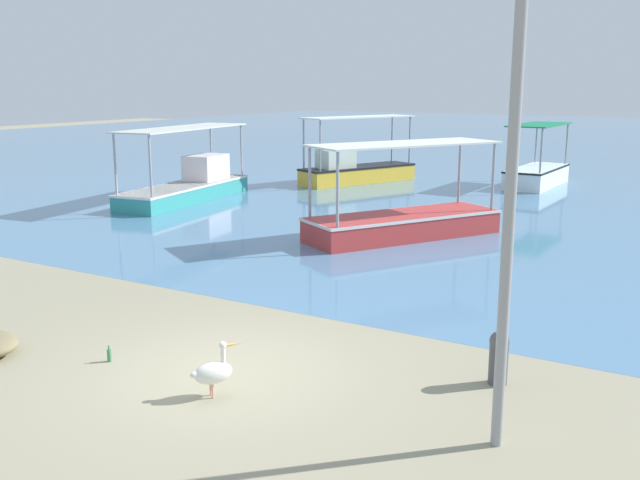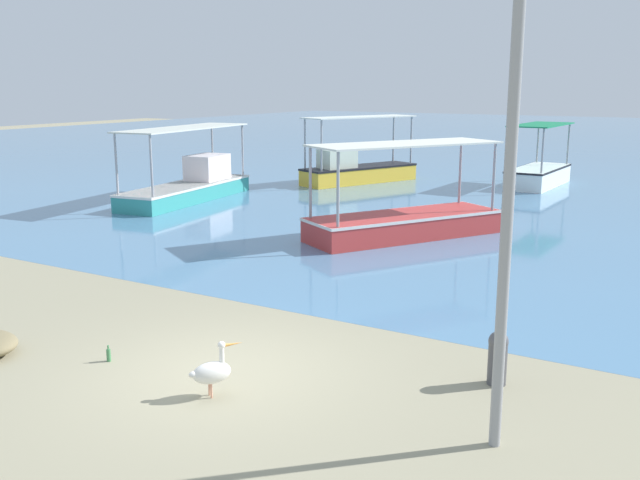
% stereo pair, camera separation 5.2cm
% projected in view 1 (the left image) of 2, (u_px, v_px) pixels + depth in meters
% --- Properties ---
extents(ground, '(120.00, 120.00, 0.00)m').
position_uv_depth(ground, '(224.00, 371.00, 11.02)').
color(ground, gray).
extents(harbor_water, '(110.00, 90.00, 0.00)m').
position_uv_depth(harbor_water, '(637.00, 145.00, 51.39)').
color(harbor_water, '#5282AA').
rests_on(harbor_water, ground).
extents(fishing_boat_center, '(4.51, 5.94, 2.71)m').
position_uv_depth(fishing_boat_center, '(403.00, 219.00, 20.53)').
color(fishing_boat_center, '#C03734').
rests_on(fishing_boat_center, harbor_water).
extents(fishing_boat_near_left, '(3.58, 5.77, 2.93)m').
position_uv_depth(fishing_boat_near_left, '(355.00, 168.00, 31.77)').
color(fishing_boat_near_left, gold).
rests_on(fishing_boat_near_left, harbor_water).
extents(fishing_boat_far_right, '(2.63, 6.89, 2.76)m').
position_uv_depth(fishing_boat_far_right, '(189.00, 183.00, 27.13)').
color(fishing_boat_far_right, teal).
rests_on(fishing_boat_far_right, harbor_water).
extents(fishing_boat_near_right, '(1.85, 4.65, 2.66)m').
position_uv_depth(fishing_boat_near_right, '(537.00, 173.00, 30.84)').
color(fishing_boat_near_right, white).
rests_on(fishing_boat_near_right, harbor_water).
extents(pelican, '(0.55, 0.72, 0.80)m').
position_uv_depth(pelican, '(213.00, 372.00, 10.06)').
color(pelican, '#E0997A').
rests_on(pelican, ground).
extents(lamp_post, '(0.28, 0.28, 6.43)m').
position_uv_depth(lamp_post, '(513.00, 154.00, 8.02)').
color(lamp_post, gray).
rests_on(lamp_post, ground).
extents(mooring_bollard, '(0.29, 0.29, 0.81)m').
position_uv_depth(mooring_bollard, '(499.00, 356.00, 10.48)').
color(mooring_bollard, '#47474C').
rests_on(mooring_bollard, ground).
extents(glass_bottle, '(0.07, 0.07, 0.27)m').
position_uv_depth(glass_bottle, '(109.00, 355.00, 11.39)').
color(glass_bottle, '#3F7F4C').
rests_on(glass_bottle, ground).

